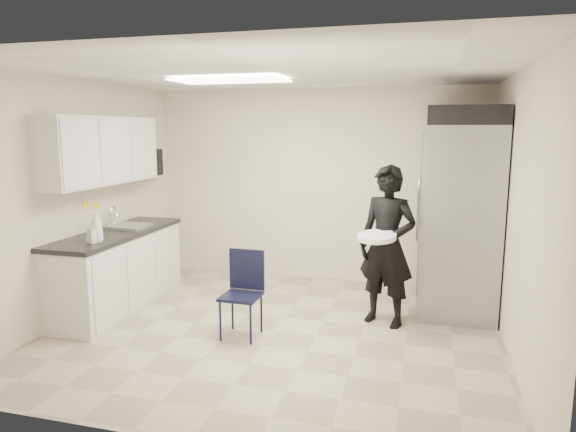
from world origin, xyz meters
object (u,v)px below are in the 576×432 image
(lower_counter, at_px, (118,272))
(man_tuxedo, at_px, (387,246))
(folding_chair, at_px, (241,296))
(commercial_fridge, at_px, (459,218))

(lower_counter, distance_m, man_tuxedo, 3.08)
(lower_counter, xyz_separation_m, man_tuxedo, (3.03, 0.32, 0.42))
(man_tuxedo, bearing_deg, folding_chair, -130.82)
(folding_chair, relative_size, man_tuxedo, 0.49)
(commercial_fridge, relative_size, folding_chair, 2.51)
(lower_counter, relative_size, commercial_fridge, 0.90)
(lower_counter, height_order, folding_chair, lower_counter)
(folding_chair, bearing_deg, commercial_fridge, 36.26)
(commercial_fridge, relative_size, man_tuxedo, 1.24)
(lower_counter, relative_size, man_tuxedo, 1.12)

